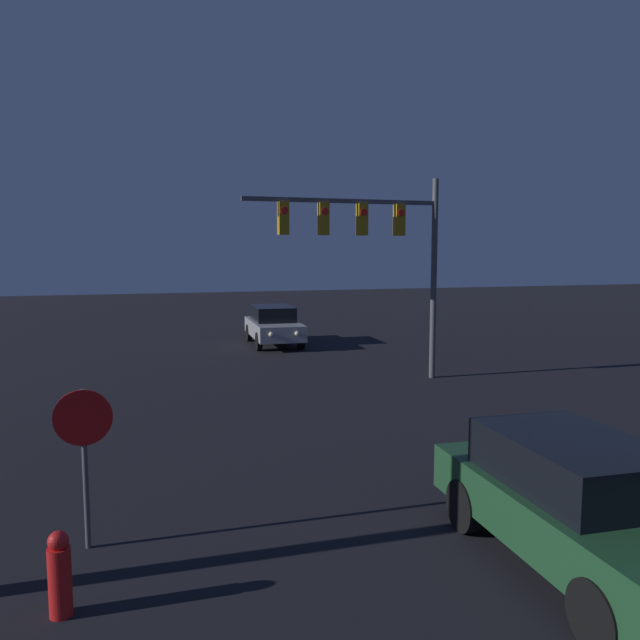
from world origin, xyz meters
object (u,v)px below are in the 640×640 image
traffic_signal_mast (375,238)px  stop_sign (84,438)px  car_far (274,325)px  car_near (579,503)px  fire_hydrant (60,574)px

traffic_signal_mast → stop_sign: (-7.51, -8.58, -2.75)m
traffic_signal_mast → stop_sign: 11.73m
car_far → traffic_signal_mast: 8.77m
car_near → stop_sign: bearing=-19.6°
traffic_signal_mast → stop_sign: traffic_signal_mast is taller
stop_sign → fire_hydrant: size_ratio=2.25×
car_far → stop_sign: (-6.34, -16.58, 0.63)m
car_far → fire_hydrant: size_ratio=4.84×
car_far → stop_sign: bearing=72.0°
car_far → car_near: bearing=90.9°
traffic_signal_mast → car_far: bearing=98.3°
car_near → stop_sign: (-5.67, 2.34, 0.63)m
car_far → fire_hydrant: bearing=73.1°
fire_hydrant → car_far: bearing=70.2°
car_near → car_far: bearing=-89.2°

